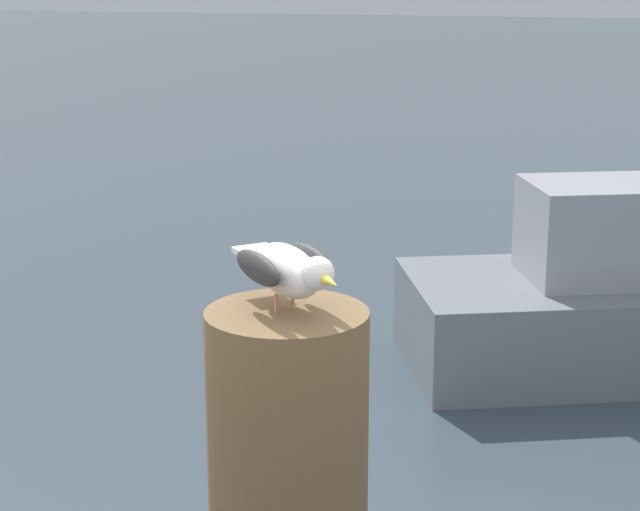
# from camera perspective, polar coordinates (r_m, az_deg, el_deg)

# --- Properties ---
(mooring_post) EXTENTS (0.33, 0.33, 0.83)m
(mooring_post) POSITION_cam_1_polar(r_m,az_deg,el_deg) (2.32, -1.67, -12.74)
(mooring_post) COLOR brown
(mooring_post) RESTS_ON harbor_quay
(seagull) EXTENTS (0.30, 0.32, 0.14)m
(seagull) POSITION_cam_1_polar(r_m,az_deg,el_deg) (2.12, -1.70, -0.70)
(seagull) COLOR tan
(seagull) RESTS_ON mooring_post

